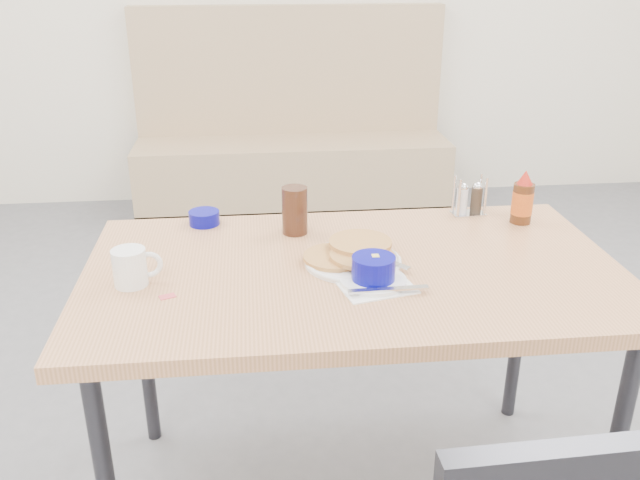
{
  "coord_description": "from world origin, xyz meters",
  "views": [
    {
      "loc": [
        -0.25,
        -1.33,
        1.52
      ],
      "look_at": [
        -0.08,
        0.29,
        0.82
      ],
      "focal_mm": 38.0,
      "sensor_mm": 36.0,
      "label": 1
    }
  ],
  "objects": [
    {
      "name": "sugar_wrapper",
      "position": [
        -0.47,
        0.13,
        0.76
      ],
      "size": [
        0.04,
        0.04,
        0.0
      ],
      "primitive_type": "cube",
      "rotation": [
        0.0,
        0.0,
        0.37
      ],
      "color": "#D3464E",
      "rests_on": "dining_table"
    },
    {
      "name": "butter_bowl",
      "position": [
        0.02,
        0.34,
        0.78
      ],
      "size": [
        0.1,
        0.1,
        0.04
      ],
      "rotation": [
        0.0,
        0.0,
        -0.07
      ],
      "color": "#050682",
      "rests_on": "dining_table"
    },
    {
      "name": "condiment_caddy",
      "position": [
        0.41,
        0.59,
        0.8
      ],
      "size": [
        0.11,
        0.07,
        0.12
      ],
      "rotation": [
        0.0,
        0.0,
        0.09
      ],
      "color": "silver",
      "rests_on": "dining_table"
    },
    {
      "name": "pancake_plate",
      "position": [
        0.0,
        0.27,
        0.78
      ],
      "size": [
        0.27,
        0.26,
        0.05
      ],
      "rotation": [
        0.0,
        0.0,
        0.38
      ],
      "color": "white",
      "rests_on": "dining_table"
    },
    {
      "name": "grits_setting",
      "position": [
        0.03,
        0.15,
        0.79
      ],
      "size": [
        0.23,
        0.21,
        0.07
      ],
      "rotation": [
        0.0,
        0.0,
        0.24
      ],
      "color": "white",
      "rests_on": "dining_table"
    },
    {
      "name": "syrup_bottle",
      "position": [
        0.55,
        0.51,
        0.83
      ],
      "size": [
        0.06,
        0.06,
        0.16
      ],
      "rotation": [
        0.0,
        0.0,
        -0.39
      ],
      "color": "#47230F",
      "rests_on": "dining_table"
    },
    {
      "name": "booth_bench",
      "position": [
        0.0,
        2.78,
        0.35
      ],
      "size": [
        1.9,
        0.56,
        1.22
      ],
      "color": "tan",
      "rests_on": "ground"
    },
    {
      "name": "coffee_mug",
      "position": [
        -0.56,
        0.2,
        0.81
      ],
      "size": [
        0.12,
        0.08,
        0.09
      ],
      "rotation": [
        0.0,
        0.0,
        0.2
      ],
      "color": "white",
      "rests_on": "dining_table"
    },
    {
      "name": "amber_tumbler",
      "position": [
        -0.14,
        0.49,
        0.83
      ],
      "size": [
        0.09,
        0.09,
        0.14
      ],
      "primitive_type": "cylinder",
      "rotation": [
        0.0,
        0.0,
        -0.33
      ],
      "color": "#371D11",
      "rests_on": "dining_table"
    },
    {
      "name": "creamer_bowl",
      "position": [
        -0.4,
        0.59,
        0.78
      ],
      "size": [
        0.09,
        0.09,
        0.04
      ],
      "rotation": [
        0.0,
        0.0,
        -0.04
      ],
      "color": "#050682",
      "rests_on": "dining_table"
    },
    {
      "name": "dining_table",
      "position": [
        0.0,
        0.25,
        0.7
      ],
      "size": [
        1.4,
        0.8,
        0.76
      ],
      "color": "tan",
      "rests_on": "ground"
    }
  ]
}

